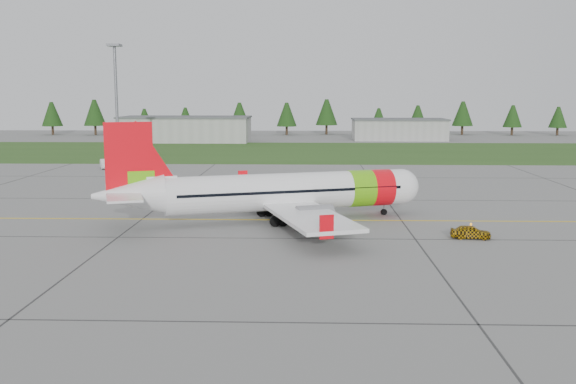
{
  "coord_description": "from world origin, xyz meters",
  "views": [
    {
      "loc": [
        1.0,
        -52.44,
        11.97
      ],
      "look_at": [
        -0.78,
        4.89,
        3.2
      ],
      "focal_mm": 40.0,
      "sensor_mm": 36.0,
      "label": 1
    }
  ],
  "objects": [
    {
      "name": "grass_strip",
      "position": [
        0.0,
        82.0,
        0.01
      ],
      "size": [
        320.0,
        50.0,
        0.03
      ],
      "primitive_type": "cube",
      "color": "#30561E",
      "rests_on": "ground"
    },
    {
      "name": "follow_me_car",
      "position": [
        14.65,
        0.46,
        1.66
      ],
      "size": [
        1.29,
        1.47,
        3.32
      ],
      "primitive_type": "imported",
      "rotation": [
        0.0,
        0.0,
        1.44
      ],
      "color": "#DFA80C",
      "rests_on": "ground"
    },
    {
      "name": "taxi_guideline",
      "position": [
        0.0,
        8.0,
        0.01
      ],
      "size": [
        120.0,
        0.25,
        0.02
      ],
      "primitive_type": "cube",
      "color": "gold",
      "rests_on": "ground"
    },
    {
      "name": "hangar_east",
      "position": [
        25.0,
        118.0,
        2.6
      ],
      "size": [
        24.0,
        12.0,
        5.2
      ],
      "primitive_type": "cube",
      "color": "#A8A8A3",
      "rests_on": "ground"
    },
    {
      "name": "ground",
      "position": [
        0.0,
        0.0,
        0.0
      ],
      "size": [
        320.0,
        320.0,
        0.0
      ],
      "primitive_type": "plane",
      "color": "gray",
      "rests_on": "ground"
    },
    {
      "name": "service_van",
      "position": [
        -31.91,
        50.33,
        2.29
      ],
      "size": [
        2.04,
        1.99,
        4.59
      ],
      "primitive_type": "imported",
      "rotation": [
        0.0,
        0.0,
        0.37
      ],
      "color": "silver",
      "rests_on": "ground"
    },
    {
      "name": "floodlight_mast",
      "position": [
        -32.0,
        58.0,
        10.0
      ],
      "size": [
        0.5,
        0.5,
        20.0
      ],
      "primitive_type": "cylinder",
      "color": "slate",
      "rests_on": "ground"
    },
    {
      "name": "hangar_west",
      "position": [
        -30.0,
        110.0,
        3.0
      ],
      "size": [
        32.0,
        14.0,
        6.0
      ],
      "primitive_type": "cube",
      "color": "#A8A8A3",
      "rests_on": "ground"
    },
    {
      "name": "treeline",
      "position": [
        0.0,
        138.0,
        5.0
      ],
      "size": [
        160.0,
        8.0,
        10.0
      ],
      "primitive_type": null,
      "color": "#1C3F14",
      "rests_on": "ground"
    },
    {
      "name": "aircraft",
      "position": [
        -1.5,
        7.65,
        2.76
      ],
      "size": [
        30.61,
        28.99,
        9.57
      ],
      "rotation": [
        0.0,
        0.0,
        0.32
      ],
      "color": "white",
      "rests_on": "ground"
    }
  ]
}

